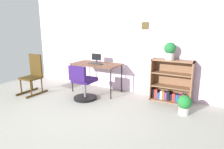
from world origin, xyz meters
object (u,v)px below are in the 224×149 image
at_px(monitor, 96,59).
at_px(potted_plant_on_shelf, 170,50).
at_px(desk, 96,66).
at_px(bookshelf_low, 171,83).
at_px(keyboard, 95,64).
at_px(potted_plant_floor, 184,104).
at_px(office_chair, 83,85).
at_px(rocking_chair, 33,74).

distance_m(monitor, potted_plant_on_shelf, 1.77).
bearing_deg(desk, bookshelf_low, 8.84).
xyz_separation_m(keyboard, potted_plant_floor, (2.15, -0.24, -0.54)).
distance_m(potted_plant_on_shelf, potted_plant_floor, 1.17).
relative_size(office_chair, bookshelf_low, 0.87).
xyz_separation_m(office_chair, rocking_chair, (-1.37, -0.19, 0.13)).
distance_m(keyboard, bookshelf_low, 1.82).
bearing_deg(monitor, keyboard, -69.36).
bearing_deg(monitor, potted_plant_floor, -9.86).
bearing_deg(keyboard, potted_plant_floor, -6.47).
relative_size(office_chair, rocking_chair, 0.84).
bearing_deg(potted_plant_on_shelf, keyboard, -170.02).
distance_m(office_chair, potted_plant_on_shelf, 2.02).
height_order(desk, office_chair, office_chair).
height_order(keyboard, bookshelf_low, bookshelf_low).
xyz_separation_m(monitor, rocking_chair, (-1.29, -0.87, -0.36)).
height_order(monitor, keyboard, monitor).
bearing_deg(office_chair, rocking_chair, -171.97).
relative_size(keyboard, office_chair, 0.47).
height_order(rocking_chair, potted_plant_floor, rocking_chair).
bearing_deg(keyboard, potted_plant_on_shelf, 9.98).
bearing_deg(monitor, rocking_chair, -145.82).
xyz_separation_m(desk, potted_plant_on_shelf, (1.71, 0.22, 0.45)).
bearing_deg(bookshelf_low, keyboard, -168.59).
bearing_deg(bookshelf_low, desk, -171.16).
relative_size(monitor, potted_plant_floor, 0.70).
xyz_separation_m(keyboard, potted_plant_on_shelf, (1.69, 0.30, 0.39)).
bearing_deg(rocking_chair, bookshelf_low, 19.40).
bearing_deg(potted_plant_floor, rocking_chair, -171.98).
bearing_deg(desk, potted_plant_on_shelf, 7.31).
distance_m(office_chair, potted_plant_floor, 2.14).
height_order(desk, potted_plant_floor, desk).
height_order(monitor, bookshelf_low, monitor).
bearing_deg(potted_plant_on_shelf, potted_plant_floor, -49.82).
distance_m(monitor, keyboard, 0.18).
xyz_separation_m(desk, office_chair, (0.05, -0.62, -0.33)).
height_order(potted_plant_on_shelf, potted_plant_floor, potted_plant_on_shelf).
bearing_deg(rocking_chair, office_chair, 8.03).
relative_size(bookshelf_low, potted_plant_on_shelf, 2.50).
xyz_separation_m(desk, bookshelf_low, (1.77, 0.28, -0.28)).
distance_m(keyboard, potted_plant_floor, 2.23).
bearing_deg(desk, rocking_chair, -148.40).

